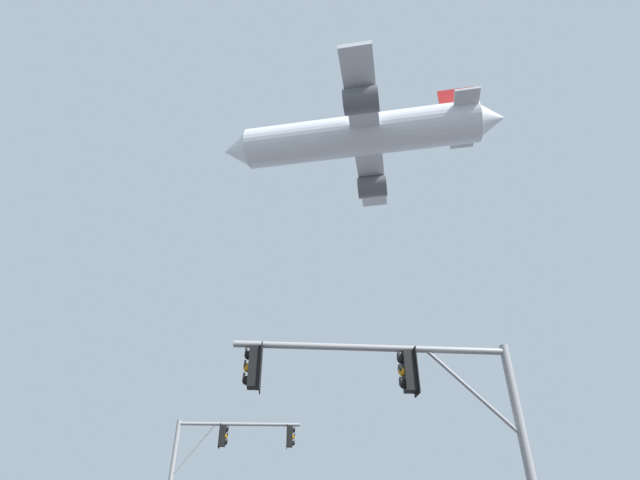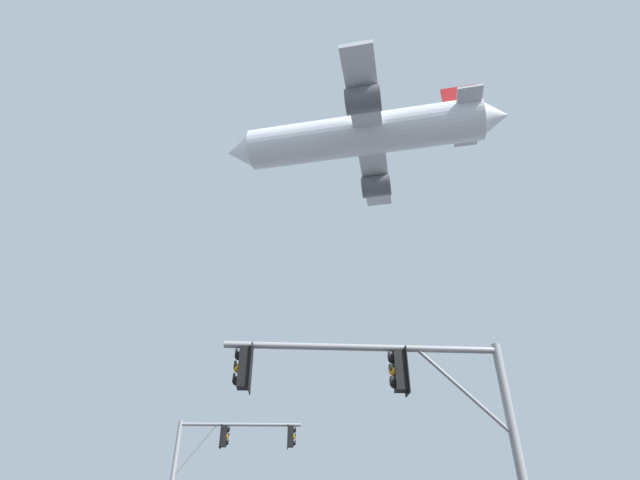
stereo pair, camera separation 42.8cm
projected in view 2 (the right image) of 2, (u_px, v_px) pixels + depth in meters
The scene contains 3 objects.
signal_pole_near at pixel (405, 403), 10.41m from camera, with size 6.36×0.64×5.71m.
signal_pole_far at pixel (217, 461), 21.74m from camera, with size 5.72×0.51×6.71m.
airplane at pixel (363, 136), 52.04m from camera, with size 30.58×23.62×8.35m.
Camera 2 is at (0.58, -3.35, 1.71)m, focal length 27.10 mm.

